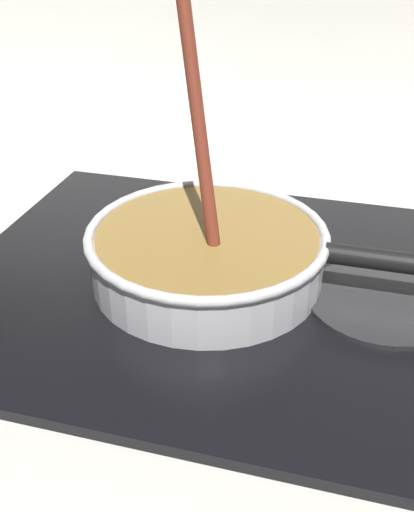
{
  "coord_description": "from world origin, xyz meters",
  "views": [
    {
      "loc": [
        0.16,
        -0.36,
        0.38
      ],
      "look_at": [
        0.02,
        0.18,
        0.04
      ],
      "focal_mm": 41.94,
      "sensor_mm": 36.0,
      "label": 1
    }
  ],
  "objects": [
    {
      "name": "hob_plate",
      "position": [
        0.02,
        0.18,
        0.01
      ],
      "size": [
        0.56,
        0.48,
        0.01
      ],
      "primitive_type": "cube",
      "color": "black",
      "rests_on": "ground"
    },
    {
      "name": "ground",
      "position": [
        0.0,
        0.0,
        -0.02
      ],
      "size": [
        2.4,
        1.6,
        0.04
      ],
      "primitive_type": "cube",
      "color": "beige"
    },
    {
      "name": "burner_ring",
      "position": [
        0.02,
        0.18,
        0.02
      ],
      "size": [
        0.19,
        0.19,
        0.01
      ],
      "primitive_type": "torus",
      "color": "#592D0C",
      "rests_on": "hob_plate"
    },
    {
      "name": "spare_burner",
      "position": [
        0.21,
        0.18,
        0.01
      ],
      "size": [
        0.16,
        0.16,
        0.01
      ],
      "primitive_type": "cylinder",
      "color": "#262628",
      "rests_on": "hob_plate"
    },
    {
      "name": "cooking_pan",
      "position": [
        0.02,
        0.18,
        0.05
      ],
      "size": [
        0.42,
        0.26,
        0.31
      ],
      "color": "silver",
      "rests_on": "hob_plate"
    }
  ]
}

